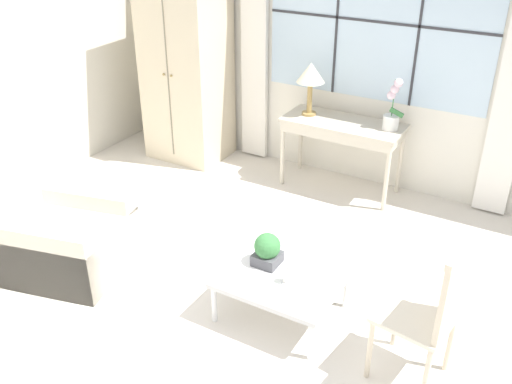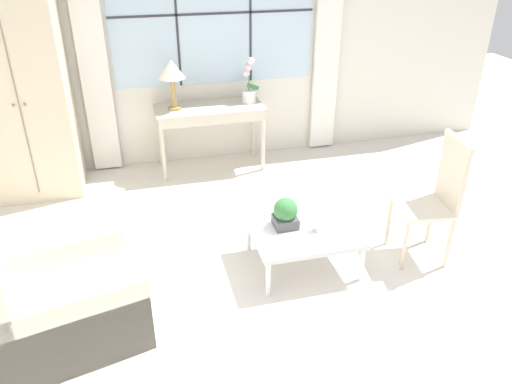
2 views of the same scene
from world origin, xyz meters
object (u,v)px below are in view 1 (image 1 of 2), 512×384
object	(u,v)px
side_chair_wooden	(434,307)
pillar_candle	(287,276)
armchair_upholstered	(61,237)
potted_orchid	(392,111)
coffee_table	(282,277)
table_lamp	(311,75)
armoire	(186,64)
potted_plant_small	(267,250)
console_table	(343,130)

from	to	relation	value
side_chair_wooden	pillar_candle	xyz separation A→B (m)	(-1.01, 0.04, -0.17)
armchair_upholstered	pillar_candle	xyz separation A→B (m)	(1.95, 0.28, 0.15)
potted_orchid	armchair_upholstered	size ratio (longest dim) A/B	0.45
armchair_upholstered	coffee_table	distance (m)	1.90
table_lamp	coffee_table	bearing A→B (deg)	-69.33
armoire	potted_plant_small	distance (m)	2.96
console_table	table_lamp	bearing A→B (deg)	178.58
pillar_candle	table_lamp	bearing A→B (deg)	111.91
console_table	coffee_table	distance (m)	2.15
table_lamp	armchair_upholstered	world-z (taller)	table_lamp
console_table	pillar_candle	world-z (taller)	console_table
potted_orchid	side_chair_wooden	xyz separation A→B (m)	(1.03, -2.26, -0.33)
table_lamp	potted_plant_small	distance (m)	2.26
coffee_table	pillar_candle	xyz separation A→B (m)	(0.09, -0.09, 0.09)
potted_orchid	coffee_table	bearing A→B (deg)	-91.70
table_lamp	potted_plant_small	size ratio (longest dim) A/B	2.16
armchair_upholstered	pillar_candle	distance (m)	1.98
console_table	coffee_table	size ratio (longest dim) A/B	1.39
armchair_upholstered	pillar_candle	bearing A→B (deg)	8.26
table_lamp	armoire	bearing A→B (deg)	-176.94
potted_orchid	potted_plant_small	xyz separation A→B (m)	(-0.21, -2.09, -0.44)
side_chair_wooden	console_table	bearing A→B (deg)	124.12
armoire	table_lamp	size ratio (longest dim) A/B	3.99
console_table	armchair_upholstered	size ratio (longest dim) A/B	1.08
console_table	side_chair_wooden	size ratio (longest dim) A/B	1.12
console_table	potted_plant_small	size ratio (longest dim) A/B	4.83
potted_orchid	potted_plant_small	world-z (taller)	potted_orchid
armoire	potted_plant_small	size ratio (longest dim) A/B	8.64
side_chair_wooden	potted_orchid	bearing A→B (deg)	114.56
table_lamp	potted_orchid	world-z (taller)	table_lamp
coffee_table	side_chair_wooden	bearing A→B (deg)	-6.68
potted_plant_small	pillar_candle	bearing A→B (deg)	-29.31
table_lamp	armchair_upholstered	xyz separation A→B (m)	(-1.07, -2.47, -0.88)
armchair_upholstered	potted_plant_small	xyz separation A→B (m)	(1.72, 0.42, 0.22)
side_chair_wooden	table_lamp	bearing A→B (deg)	130.31
armchair_upholstered	potted_plant_small	size ratio (longest dim) A/B	4.46
potted_orchid	side_chair_wooden	bearing A→B (deg)	-65.44
potted_orchid	console_table	bearing A→B (deg)	-174.51
table_lamp	potted_plant_small	xyz separation A→B (m)	(0.65, -2.06, -0.67)
side_chair_wooden	potted_plant_small	distance (m)	1.26
table_lamp	coffee_table	world-z (taller)	table_lamp
armoire	pillar_candle	size ratio (longest dim) A/B	16.84
armchair_upholstered	coffee_table	world-z (taller)	armchair_upholstered
armoire	pillar_candle	bearing A→B (deg)	-41.83
table_lamp	side_chair_wooden	size ratio (longest dim) A/B	0.50
console_table	potted_orchid	world-z (taller)	potted_orchid
armoire	side_chair_wooden	xyz separation A→B (m)	(3.37, -2.15, -0.48)
armoire	potted_orchid	world-z (taller)	armoire
armchair_upholstered	coffee_table	size ratio (longest dim) A/B	1.28
coffee_table	table_lamp	bearing A→B (deg)	110.67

